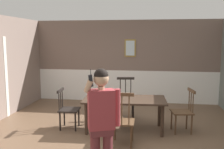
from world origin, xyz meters
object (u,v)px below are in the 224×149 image
object	(u,v)px
chair_near_window	(126,100)
dining_table	(125,102)
chair_at_table_head	(68,109)
person_figure	(102,119)
chair_by_doorway	(123,120)
chair_opposite_corner	(183,111)

from	to	relation	value
chair_near_window	dining_table	bearing A→B (deg)	85.90
chair_at_table_head	person_figure	bearing A→B (deg)	26.65
dining_table	chair_by_doorway	xyz separation A→B (m)	(0.05, -0.83, -0.15)
chair_by_doorway	chair_opposite_corner	bearing A→B (deg)	35.76
chair_near_window	chair_by_doorway	world-z (taller)	chair_by_doorway
chair_by_doorway	chair_at_table_head	world-z (taller)	chair_by_doorway
chair_at_table_head	chair_near_window	bearing A→B (deg)	123.00
person_figure	chair_by_doorway	bearing A→B (deg)	-116.95
chair_at_table_head	dining_table	bearing A→B (deg)	90.08
chair_at_table_head	person_figure	size ratio (longest dim) A/B	0.56
chair_opposite_corner	person_figure	world-z (taller)	person_figure
chair_by_doorway	chair_opposite_corner	world-z (taller)	chair_by_doorway
chair_near_window	person_figure	distance (m)	2.99
dining_table	chair_near_window	bearing A→B (deg)	93.76
dining_table	person_figure	bearing A→B (deg)	-92.69
chair_near_window	person_figure	bearing A→B (deg)	81.27
chair_near_window	person_figure	size ratio (longest dim) A/B	0.64
chair_near_window	chair_at_table_head	xyz separation A→B (m)	(-1.23, -0.91, -0.04)
chair_at_table_head	chair_opposite_corner	distance (m)	2.58
chair_near_window	chair_at_table_head	world-z (taller)	chair_near_window
dining_table	chair_at_table_head	size ratio (longest dim) A/B	2.04
chair_at_table_head	person_figure	xyz separation A→B (m)	(1.19, -2.05, 0.47)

